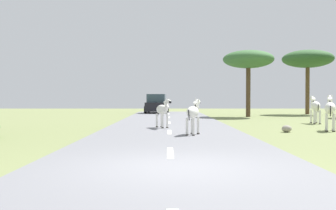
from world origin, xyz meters
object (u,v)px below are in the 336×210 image
object	(u,v)px
tree_0	(308,59)
zebra_3	(194,113)
zebra_4	(315,106)
tree_2	(249,60)
zebra_1	(330,109)
car_0	(157,104)
rock_2	(287,129)
zebra_0	(163,110)

from	to	relation	value
tree_0	zebra_3	bearing A→B (deg)	-120.06
zebra_4	tree_2	distance (m)	8.81
zebra_3	tree_2	bearing A→B (deg)	91.62
zebra_1	zebra_3	distance (m)	6.53
zebra_3	tree_2	distance (m)	16.17
car_0	rock_2	world-z (taller)	car_0
zebra_1	tree_0	bearing A→B (deg)	94.65
zebra_0	zebra_1	xyz separation A→B (m)	(7.33, -1.13, 0.09)
zebra_3	tree_0	size ratio (longest dim) A/B	0.25
rock_2	zebra_4	bearing A→B (deg)	59.35
tree_2	tree_0	bearing A→B (deg)	36.78
zebra_0	zebra_4	xyz separation A→B (m)	(8.49, 3.69, 0.09)
zebra_0	tree_0	distance (m)	20.81
zebra_0	tree_0	xyz separation A→B (m)	(12.52, 16.15, 3.95)
car_0	tree_0	bearing A→B (deg)	-4.62
zebra_3	car_0	distance (m)	21.51
car_0	zebra_0	bearing A→B (deg)	-84.07
zebra_3	rock_2	distance (m)	4.38
zebra_3	zebra_4	size ratio (longest dim) A/B	0.83
zebra_4	car_0	world-z (taller)	car_0
zebra_4	rock_2	distance (m)	6.45
tree_2	rock_2	xyz separation A→B (m)	(-1.13, -13.36, -4.18)
zebra_1	rock_2	distance (m)	2.36
zebra_0	tree_0	world-z (taller)	tree_0
car_0	tree_0	distance (m)	14.02
tree_2	rock_2	world-z (taller)	tree_2
tree_2	rock_2	size ratio (longest dim) A/B	12.01
zebra_1	zebra_3	xyz separation A→B (m)	(-6.13, -2.26, -0.09)
zebra_3	tree_2	world-z (taller)	tree_2
zebra_3	zebra_4	bearing A→B (deg)	64.83
zebra_0	tree_2	distance (m)	13.62
car_0	rock_2	distance (m)	20.75
rock_2	car_0	bearing A→B (deg)	106.89
zebra_3	rock_2	xyz separation A→B (m)	(4.02, 1.58, -0.74)
zebra_0	zebra_3	xyz separation A→B (m)	(1.21, -3.39, 0.01)
tree_2	rock_2	distance (m)	14.04
zebra_4	tree_2	bearing A→B (deg)	111.29
zebra_0	tree_0	bearing A→B (deg)	-153.94
car_0	tree_2	xyz separation A→B (m)	(7.15, -6.48, 3.48)
zebra_1	tree_0	distance (m)	18.45
zebra_3	tree_0	xyz separation A→B (m)	(11.31, 19.54, 3.94)
zebra_3	rock_2	world-z (taller)	zebra_3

